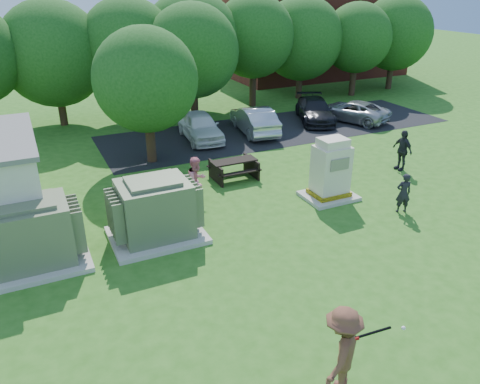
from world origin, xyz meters
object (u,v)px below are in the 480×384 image
batter (341,352)px  person_by_generator (403,193)px  car_white (200,126)px  car_silver_b (352,111)px  car_silver_a (254,120)px  picnic_table (234,167)px  generator_cabinet (331,172)px  transformer_right (155,211)px  person_at_picnic (197,181)px  car_dark (315,110)px  person_walking_right (402,150)px  transformer_left (32,235)px

batter → person_by_generator: size_ratio=1.36×
person_by_generator → car_white: size_ratio=0.35×
car_white → car_silver_b: (9.51, -0.57, -0.12)m
car_silver_a → car_silver_b: 6.41m
picnic_table → generator_cabinet: bearing=-53.0°
transformer_right → car_white: size_ratio=0.70×
generator_cabinet → transformer_right: bearing=-179.0°
picnic_table → person_by_generator: bearing=-52.7°
car_silver_a → person_at_picnic: bearing=58.1°
car_dark → picnic_table: bearing=-120.7°
car_dark → person_walking_right: bearing=-73.8°
person_by_generator → person_at_picnic: person_at_picnic is taller
transformer_left → person_walking_right: (15.25, 1.24, -0.06)m
person_at_picnic → person_walking_right: bearing=-32.9°
batter → person_walking_right: (9.95, 8.99, -0.12)m
car_white → car_silver_a: size_ratio=0.95×
picnic_table → car_dark: 10.08m
batter → person_at_picnic: 9.51m
batter → car_white: bearing=-138.0°
person_walking_right → person_at_picnic: bearing=-95.2°
car_silver_a → car_white: bearing=5.0°
car_dark → person_at_picnic: bearing=-120.6°
person_at_picnic → generator_cabinet: bearing=-48.3°
picnic_table → batter: batter is taller
car_silver_a → transformer_left: bearing=45.2°
transformer_left → generator_cabinet: generator_cabinet is taller
person_by_generator → car_white: 11.71m
generator_cabinet → car_silver_a: bearing=82.1°
batter → car_silver_b: batter is taller
picnic_table → car_white: (0.63, 5.64, 0.21)m
car_silver_a → car_dark: size_ratio=0.98×
transformer_left → person_at_picnic: transformer_left is taller
person_at_picnic → person_walking_right: (9.46, -0.51, -0.04)m
car_silver_a → car_silver_b: (6.39, -0.40, -0.13)m
transformer_left → car_dark: size_ratio=0.66×
person_by_generator → car_dark: (3.89, 11.52, -0.09)m
generator_cabinet → car_silver_a: generator_cabinet is taller
person_walking_right → car_white: person_walking_right is taller
generator_cabinet → person_by_generator: generator_cabinet is taller
batter → transformer_right: bearing=-114.8°
transformer_right → person_at_picnic: size_ratio=1.59×
car_white → car_dark: 7.47m
person_walking_right → car_silver_a: 8.43m
transformer_left → car_dark: bearing=30.4°
car_silver_b → car_white: bearing=-26.4°
batter → person_by_generator: (7.00, 5.71, -0.27)m
generator_cabinet → batter: generator_cabinet is taller
generator_cabinet → car_white: (-1.90, 8.99, -0.33)m
transformer_right → person_at_picnic: transformer_right is taller
car_dark → car_silver_b: 2.25m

